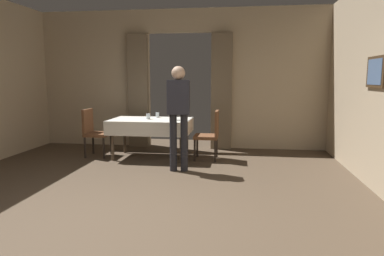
% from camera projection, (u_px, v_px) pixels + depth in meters
% --- Properties ---
extents(ground, '(10.08, 10.08, 0.00)m').
position_uv_depth(ground, '(114.00, 221.00, 3.76)').
color(ground, '#4C3D2D').
extents(wall_back, '(6.40, 0.27, 3.00)m').
position_uv_depth(wall_back, '(180.00, 79.00, 7.64)').
color(wall_back, tan).
rests_on(wall_back, ground).
extents(dining_table_mid, '(1.53, 0.93, 0.75)m').
position_uv_depth(dining_table_mid, '(151.00, 124.00, 6.66)').
color(dining_table_mid, '#4C3D2D').
rests_on(dining_table_mid, ground).
extents(chair_mid_right, '(0.44, 0.44, 0.93)m').
position_uv_depth(chair_mid_right, '(210.00, 133.00, 6.52)').
color(chair_mid_right, black).
rests_on(chair_mid_right, ground).
extents(chair_mid_left, '(0.44, 0.44, 0.93)m').
position_uv_depth(chair_mid_left, '(94.00, 130.00, 6.82)').
color(chair_mid_left, black).
rests_on(chair_mid_left, ground).
extents(glass_mid_a, '(0.08, 0.08, 0.11)m').
position_uv_depth(glass_mid_a, '(148.00, 116.00, 6.63)').
color(glass_mid_a, silver).
rests_on(glass_mid_a, dining_table_mid).
extents(plate_mid_b, '(0.23, 0.23, 0.01)m').
position_uv_depth(plate_mid_b, '(176.00, 120.00, 6.49)').
color(plate_mid_b, white).
rests_on(plate_mid_b, dining_table_mid).
extents(glass_mid_c, '(0.07, 0.07, 0.10)m').
position_uv_depth(glass_mid_c, '(157.00, 115.00, 6.94)').
color(glass_mid_c, silver).
rests_on(glass_mid_c, dining_table_mid).
extents(person_waiter_by_doorway, '(0.38, 0.25, 1.72)m').
position_uv_depth(person_waiter_by_doorway, '(179.00, 110.00, 5.64)').
color(person_waiter_by_doorway, black).
rests_on(person_waiter_by_doorway, ground).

